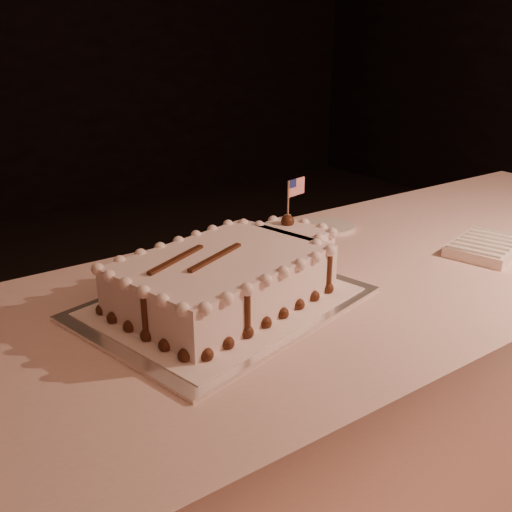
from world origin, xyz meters
TOP-DOWN VIEW (x-y plane):
  - banquet_table at (0.00, 0.60)m, footprint 2.40×0.80m
  - cake_board at (-0.34, 0.62)m, footprint 0.62×0.52m
  - doily at (-0.34, 0.62)m, footprint 0.55×0.47m
  - sheet_cake at (-0.31, 0.63)m, footprint 0.53×0.36m
  - napkin_stack at (0.35, 0.49)m, footprint 0.23×0.19m
  - side_plate at (0.16, 0.86)m, footprint 0.14×0.14m

SIDE VIEW (x-z plane):
  - banquet_table at x=0.00m, z-range 0.00..0.75m
  - cake_board at x=-0.34m, z-range 0.75..0.76m
  - side_plate at x=0.16m, z-range 0.75..0.76m
  - doily at x=-0.34m, z-range 0.76..0.76m
  - napkin_stack at x=0.35m, z-range 0.75..0.78m
  - sheet_cake at x=-0.31m, z-range 0.71..0.91m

